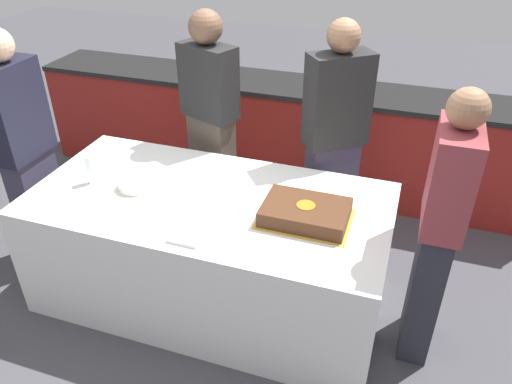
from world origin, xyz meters
The scene contains 12 objects.
ground_plane centered at (0.00, 0.00, 0.00)m, with size 14.00×14.00×0.00m, color #424247.
back_counter centered at (0.00, 1.61, 0.46)m, with size 4.40×0.58×0.92m.
dining_table centered at (0.00, 0.00, 0.38)m, with size 2.14×1.07×0.76m.
cake centered at (0.60, -0.03, 0.81)m, with size 0.51×0.37×0.10m.
plate_stack centered at (-0.46, -0.04, 0.79)m, with size 0.21×0.21×0.05m.
wine_glass centered at (-0.75, -0.06, 0.89)m, with size 0.06×0.06×0.18m.
side_plate_near_cake centered at (0.64, 0.30, 0.77)m, with size 0.19×0.19×0.00m.
utensil_pile centered at (0.05, -0.41, 0.77)m, with size 0.17×0.12×0.02m.
person_cutting_cake centered at (0.60, 0.75, 0.87)m, with size 0.44×0.41×1.68m.
person_seated_left centered at (-1.29, 0.00, 0.86)m, with size 0.20×0.40×1.65m.
person_seated_right centered at (1.29, 0.00, 0.82)m, with size 0.20×0.40×1.60m.
person_standing_back centered at (-0.30, 0.75, 0.87)m, with size 0.45×0.33×1.67m.
Camera 1 is at (1.06, -2.26, 2.37)m, focal length 35.00 mm.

